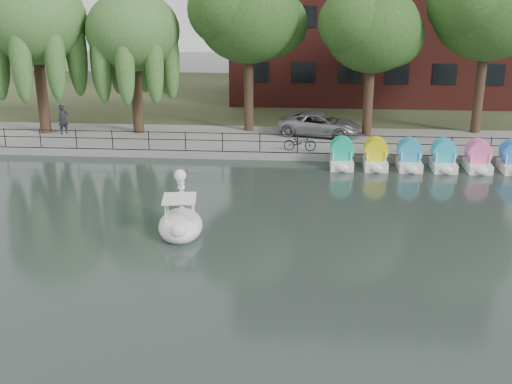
# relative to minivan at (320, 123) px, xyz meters

# --- Properties ---
(ground_plane) EXTENTS (120.00, 120.00, 0.00)m
(ground_plane) POSITION_rel_minivan_xyz_m (-3.26, -17.03, -1.16)
(ground_plane) COLOR #333D3C
(promenade) EXTENTS (40.00, 6.00, 0.40)m
(promenade) POSITION_rel_minivan_xyz_m (-3.26, -1.03, -0.96)
(promenade) COLOR gray
(promenade) RESTS_ON ground_plane
(kerb) EXTENTS (40.00, 0.25, 0.40)m
(kerb) POSITION_rel_minivan_xyz_m (-3.26, -3.98, -0.96)
(kerb) COLOR gray
(kerb) RESTS_ON ground_plane
(land_strip) EXTENTS (60.00, 22.00, 0.36)m
(land_strip) POSITION_rel_minivan_xyz_m (-3.26, 12.97, -0.98)
(land_strip) COLOR #47512D
(land_strip) RESTS_ON ground_plane
(railing) EXTENTS (32.00, 0.05, 1.00)m
(railing) POSITION_rel_minivan_xyz_m (-3.26, -3.78, -0.01)
(railing) COLOR black
(railing) RESTS_ON promenade
(willow_left) EXTENTS (5.88, 5.88, 9.01)m
(willow_left) POSITION_rel_minivan_xyz_m (-16.26, -0.53, 5.71)
(willow_left) COLOR #473323
(willow_left) RESTS_ON promenade
(willow_mid) EXTENTS (5.32, 5.32, 8.15)m
(willow_mid) POSITION_rel_minivan_xyz_m (-10.76, -0.03, 5.09)
(willow_mid) COLOR #473323
(willow_mid) RESTS_ON promenade
(broadleaf_center) EXTENTS (6.00, 6.00, 9.25)m
(broadleaf_center) POSITION_rel_minivan_xyz_m (-4.26, 0.97, 5.90)
(broadleaf_center) COLOR #473323
(broadleaf_center) RESTS_ON promenade
(broadleaf_right) EXTENTS (5.40, 5.40, 8.32)m
(broadleaf_right) POSITION_rel_minivan_xyz_m (2.74, 0.47, 5.23)
(broadleaf_right) COLOR #473323
(broadleaf_right) RESTS_ON promenade
(broadleaf_far) EXTENTS (6.30, 6.30, 9.71)m
(broadleaf_far) POSITION_rel_minivan_xyz_m (9.24, 1.47, 6.24)
(broadleaf_far) COLOR #473323
(broadleaf_far) RESTS_ON promenade
(minivan) EXTENTS (3.60, 5.87, 1.52)m
(minivan) POSITION_rel_minivan_xyz_m (0.00, 0.00, 0.00)
(minivan) COLOR gray
(minivan) RESTS_ON promenade
(bicycle) EXTENTS (0.65, 1.74, 1.00)m
(bicycle) POSITION_rel_minivan_xyz_m (-1.14, -3.49, -0.26)
(bicycle) COLOR gray
(bicycle) RESTS_ON promenade
(pedestrian) EXTENTS (0.84, 0.85, 1.98)m
(pedestrian) POSITION_rel_minivan_xyz_m (-15.04, -0.78, 0.23)
(pedestrian) COLOR black
(pedestrian) RESTS_ON promenade
(swan_boat) EXTENTS (2.03, 2.88, 2.27)m
(swan_boat) POSITION_rel_minivan_xyz_m (-5.56, -14.24, -0.66)
(swan_boat) COLOR white
(swan_boat) RESTS_ON ground_plane
(pedal_boat_row) EXTENTS (11.35, 1.70, 1.40)m
(pedal_boat_row) POSITION_rel_minivan_xyz_m (6.12, -5.05, -0.55)
(pedal_boat_row) COLOR white
(pedal_boat_row) RESTS_ON ground_plane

